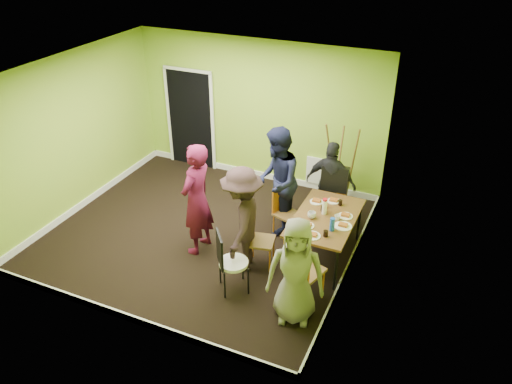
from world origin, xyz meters
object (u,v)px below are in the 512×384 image
Objects in this scene: chair_left_near at (256,236)px; chair_front_end at (301,268)px; easel at (341,165)px; chair_back_end at (334,186)px; person_back_end at (331,183)px; blue_bottle at (332,224)px; orange_bottle at (326,205)px; dining_table at (325,220)px; person_left_far at (277,181)px; person_left_near at (242,220)px; person_front_end at (296,272)px; chair_bentwood at (229,259)px; person_standing at (197,200)px; thermos at (325,207)px; chair_left_far at (284,208)px.

chair_left_near is 1.06m from chair_front_end.
chair_back_end is at bearing -82.59° from easel.
person_back_end reaches higher than chair_back_end.
orange_bottle is (-0.27, 0.57, -0.06)m from blue_bottle.
orange_bottle is at bearing 106.75° from dining_table.
chair_left_near is at bearing -146.04° from dining_table.
person_left_far is 0.98m from person_back_end.
person_left_near is (-0.17, -0.13, 0.31)m from chair_left_near.
person_front_end is (1.01, -1.88, -0.15)m from person_left_far.
chair_bentwood is 0.58× the size of person_left_near.
person_front_end is (1.93, -0.85, -0.15)m from person_standing.
orange_bottle is 2.01m from person_standing.
chair_bentwood is at bearing -8.19° from person_left_near.
blue_bottle reaches higher than chair_left_near.
person_back_end is (1.67, 1.64, -0.17)m from person_standing.
chair_front_end is 1.24m from thermos.
chair_front_end is 4.61× the size of thermos.
chair_left_near is at bearing 166.42° from chair_front_end.
person_left_far is at bearing 172.70° from chair_left_near.
chair_left_far is at bearing 134.14° from person_standing.
easel reaches higher than blue_bottle.
easel reaches higher than dining_table.
person_left_far reaches higher than person_left_near.
person_standing is (-1.89, -0.60, 0.23)m from dining_table.
blue_bottle is at bearing -77.95° from easel.
person_left_near is (-0.98, -0.98, 0.05)m from orange_bottle.
easel is at bearing 152.67° from chair_left_near.
person_left_far is (-0.73, -1.29, 0.15)m from easel.
chair_back_end is at bearing 96.45° from thermos.
chair_left_far is 0.80× the size of chair_back_end.
person_back_end is at bearing 109.47° from person_left_far.
thermos is (0.96, 1.36, 0.33)m from chair_bentwood.
chair_back_end is 2.38m from person_front_end.
person_back_end is (0.78, 2.33, 0.21)m from chair_bentwood.
person_standing reaches higher than person_front_end.
person_left_near is (-0.05, 0.57, 0.31)m from chair_bentwood.
person_standing is at bearing -166.37° from chair_bentwood.
chair_front_end is at bearing -84.69° from easel.
thermos is at bearing 110.37° from chair_front_end.
chair_left_near is 1.20m from orange_bottle.
chair_front_end is at bearing -86.06° from orange_bottle.
easel is 7.56× the size of blue_bottle.
chair_left_near is at bearing 57.98° from chair_back_end.
dining_table is at bearing 108.31° from chair_front_end.
thermos is 1.13× the size of blue_bottle.
chair_back_end reaches higher than thermos.
person_left_far is at bearing 141.21° from person_standing.
person_standing is at bearing -125.28° from easel.
dining_table is at bearing -73.25° from orange_bottle.
dining_table is at bearing -57.51° from thermos.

